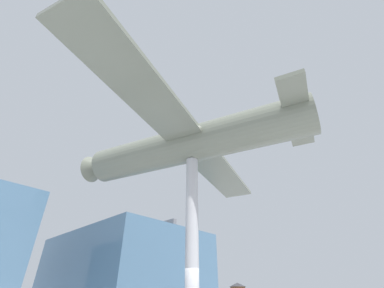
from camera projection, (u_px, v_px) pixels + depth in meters
glass_pavilion_right at (122, 276)px, 24.95m from camera, size 10.64×15.33×7.75m
support_pylon_central at (192, 240)px, 10.05m from camera, size 0.52×0.52×7.05m
suspended_airplane at (189, 145)px, 12.41m from camera, size 15.17×12.39×3.01m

